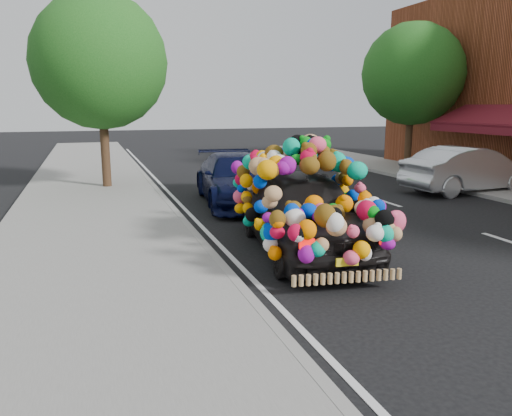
{
  "coord_description": "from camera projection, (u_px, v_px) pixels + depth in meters",
  "views": [
    {
      "loc": [
        -4.34,
        -7.25,
        2.7
      ],
      "look_at": [
        -1.57,
        0.95,
        0.91
      ],
      "focal_mm": 35.0,
      "sensor_mm": 36.0,
      "label": 1
    }
  ],
  "objects": [
    {
      "name": "navy_sedan",
      "position": [
        237.0,
        179.0,
        13.85
      ],
      "size": [
        2.41,
        4.91,
        1.37
      ],
      "primitive_type": "imported",
      "rotation": [
        0.0,
        0.0,
        -0.1
      ],
      "color": "black",
      "rests_on": "ground"
    },
    {
      "name": "sidewalk",
      "position": [
        100.0,
        289.0,
        7.28
      ],
      "size": [
        4.0,
        60.0,
        0.12
      ],
      "primitive_type": "cube",
      "color": "gray",
      "rests_on": "ground"
    },
    {
      "name": "kerb",
      "position": [
        229.0,
        275.0,
        7.89
      ],
      "size": [
        0.15,
        60.0,
        0.13
      ],
      "primitive_type": "cube",
      "color": "gray",
      "rests_on": "ground"
    },
    {
      "name": "ground",
      "position": [
        359.0,
        264.0,
        8.63
      ],
      "size": [
        100.0,
        100.0,
        0.0
      ],
      "primitive_type": "plane",
      "color": "black",
      "rests_on": "ground"
    },
    {
      "name": "tree_far_b",
      "position": [
        413.0,
        74.0,
        19.63
      ],
      "size": [
        4.0,
        4.0,
        5.9
      ],
      "color": "#332114",
      "rests_on": "ground"
    },
    {
      "name": "silver_hatchback",
      "position": [
        469.0,
        169.0,
        15.65
      ],
      "size": [
        4.44,
        1.78,
        1.44
      ],
      "primitive_type": "imported",
      "rotation": [
        0.0,
        0.0,
        1.63
      ],
      "color": "silver",
      "rests_on": "ground"
    },
    {
      "name": "tree_near_sidewalk",
      "position": [
        100.0,
        62.0,
        15.45
      ],
      "size": [
        4.2,
        4.2,
        6.13
      ],
      "color": "#332114",
      "rests_on": "ground"
    },
    {
      "name": "plush_art_car",
      "position": [
        304.0,
        193.0,
        9.22
      ],
      "size": [
        2.74,
        4.88,
        2.16
      ],
      "rotation": [
        0.0,
        0.0,
        -0.13
      ],
      "color": "black",
      "rests_on": "ground"
    }
  ]
}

